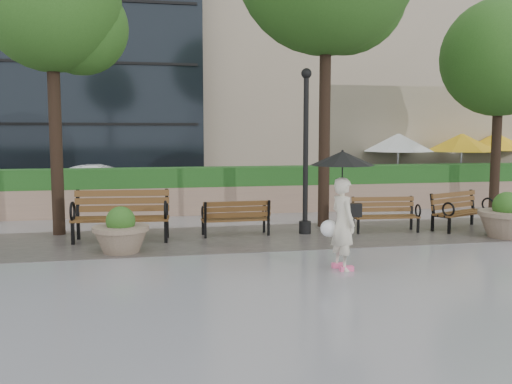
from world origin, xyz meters
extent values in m
plane|color=gray|center=(0.00, 0.00, 0.00)|extent=(100.00, 100.00, 0.00)
cube|color=#383330|center=(0.00, 3.00, 0.01)|extent=(28.00, 3.20, 0.01)
cube|color=#9A7A63|center=(0.00, 7.00, 0.40)|extent=(24.00, 0.80, 0.80)
cube|color=#1A4517|center=(0.00, 7.00, 1.08)|extent=(24.00, 0.75, 0.55)
cube|color=tan|center=(9.50, 10.00, 2.00)|extent=(10.00, 0.60, 4.00)
cube|color=#1A4517|center=(9.00, 7.80, 0.45)|extent=(8.00, 0.50, 0.90)
cube|color=black|center=(0.00, 11.00, 0.00)|extent=(40.00, 7.00, 0.00)
cube|color=tan|center=(10.00, 23.00, 10.00)|extent=(18.00, 10.00, 20.00)
cube|color=brown|center=(-2.35, 3.08, 0.50)|extent=(2.11, 0.82, 0.06)
cube|color=brown|center=(-2.32, 3.40, 0.86)|extent=(2.06, 0.34, 0.48)
cube|color=black|center=(-2.35, 3.12, 0.26)|extent=(2.12, 0.93, 0.53)
torus|color=black|center=(-3.34, 2.97, 0.71)|extent=(0.10, 0.43, 0.42)
torus|color=black|center=(-1.41, 2.78, 0.71)|extent=(0.10, 0.43, 0.42)
cube|color=brown|center=(0.20, 3.33, 0.38)|extent=(1.56, 0.50, 0.04)
cube|color=brown|center=(0.21, 3.09, 0.64)|extent=(1.55, 0.15, 0.36)
cube|color=black|center=(0.20, 3.30, 0.20)|extent=(1.56, 0.59, 0.39)
torus|color=black|center=(0.93, 3.50, 0.53)|extent=(0.05, 0.32, 0.32)
torus|color=black|center=(-0.53, 3.46, 0.53)|extent=(0.05, 0.32, 0.32)
cube|color=brown|center=(3.78, 3.02, 0.38)|extent=(1.57, 0.60, 0.04)
cube|color=brown|center=(3.80, 3.26, 0.64)|extent=(1.54, 0.24, 0.36)
cube|color=black|center=(3.78, 3.05, 0.20)|extent=(1.58, 0.68, 0.39)
torus|color=black|center=(3.04, 2.93, 0.53)|extent=(0.07, 0.32, 0.32)
torus|color=black|center=(4.49, 2.81, 0.53)|extent=(0.07, 0.32, 0.32)
cube|color=brown|center=(5.77, 3.00, 0.41)|extent=(1.74, 1.14, 0.05)
cube|color=brown|center=(5.66, 3.24, 0.70)|extent=(1.59, 0.79, 0.40)
cube|color=black|center=(5.76, 3.03, 0.22)|extent=(1.78, 1.23, 0.43)
torus|color=black|center=(5.11, 2.52, 0.58)|extent=(0.18, 0.34, 0.35)
torus|color=black|center=(6.56, 3.17, 0.58)|extent=(0.18, 0.34, 0.35)
cylinder|color=#7F6B56|center=(-2.32, 1.92, 0.49)|extent=(1.11, 1.11, 0.09)
sphere|color=#1A3F12|center=(-2.32, 1.92, 0.64)|extent=(0.57, 0.57, 0.57)
cylinder|color=#7F6B56|center=(6.17, 1.85, 0.55)|extent=(1.24, 1.24, 0.10)
sphere|color=#1A3F12|center=(6.17, 1.85, 0.72)|extent=(0.64, 0.64, 0.64)
cylinder|color=black|center=(1.84, 3.21, 1.83)|extent=(0.12, 0.12, 3.65)
cylinder|color=black|center=(1.84, 3.21, 0.15)|extent=(0.28, 0.28, 0.30)
sphere|color=black|center=(1.84, 3.21, 3.70)|extent=(0.24, 0.24, 0.24)
cylinder|color=black|center=(-3.79, 4.23, 2.46)|extent=(0.28, 0.28, 4.91)
sphere|color=#1A3F12|center=(-3.79, 4.23, 5.26)|extent=(3.10, 3.10, 3.10)
sphere|color=#1A3F12|center=(-3.19, 4.53, 4.77)|extent=(2.17, 2.17, 2.17)
cylinder|color=black|center=(2.57, 4.08, 3.01)|extent=(0.28, 0.28, 6.01)
cylinder|color=black|center=(8.42, 5.66, 2.12)|extent=(0.28, 0.28, 4.23)
sphere|color=#1A3F12|center=(8.42, 5.66, 4.53)|extent=(3.41, 3.41, 3.41)
sphere|color=#1A3F12|center=(9.02, 5.96, 4.11)|extent=(2.39, 2.39, 2.39)
cylinder|color=black|center=(6.84, 8.88, 0.05)|extent=(0.40, 0.40, 0.10)
cylinder|color=#99999E|center=(6.84, 8.88, 1.10)|extent=(0.06, 0.06, 2.20)
cone|color=white|center=(6.84, 8.88, 2.00)|extent=(2.50, 2.50, 0.60)
cylinder|color=black|center=(8.97, 8.40, 0.05)|extent=(0.40, 0.40, 0.10)
cylinder|color=#99999E|center=(8.97, 8.40, 1.10)|extent=(0.06, 0.06, 2.20)
cone|color=gold|center=(8.97, 8.40, 2.00)|extent=(2.50, 2.50, 0.60)
cylinder|color=black|center=(10.98, 9.43, 0.05)|extent=(0.40, 0.40, 0.10)
cylinder|color=#99999E|center=(10.98, 9.43, 1.10)|extent=(0.06, 0.06, 2.20)
cone|color=gold|center=(10.98, 9.43, 2.00)|extent=(2.50, 2.50, 0.60)
imported|color=silver|center=(-3.15, 10.01, 0.63)|extent=(3.87, 1.38, 1.27)
imported|color=beige|center=(1.51, -0.22, 0.86)|extent=(0.55, 0.70, 1.72)
cube|color=#F2598C|center=(1.48, -0.11, 0.04)|extent=(0.15, 0.25, 0.09)
cube|color=#F2598C|center=(1.53, -0.36, 0.04)|extent=(0.15, 0.25, 0.09)
cube|color=black|center=(1.71, -0.13, 1.02)|extent=(0.17, 0.34, 0.24)
sphere|color=white|center=(1.31, -0.04, 0.70)|extent=(0.30, 0.30, 0.30)
cylinder|color=black|center=(1.50, -0.18, 1.50)|extent=(0.02, 0.02, 0.91)
cone|color=black|center=(1.50, -0.18, 1.93)|extent=(1.12, 1.12, 0.24)
camera|label=1|loc=(-1.92, -9.48, 2.41)|focal=40.00mm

